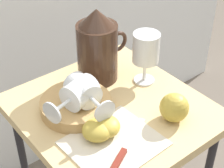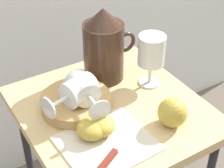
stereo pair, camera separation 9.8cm
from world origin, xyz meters
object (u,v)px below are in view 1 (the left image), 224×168
(apple_half_left, at_px, (105,126))
(wine_glass_upright, at_px, (146,50))
(table, at_px, (112,126))
(wine_glass_tipped_near, at_px, (79,94))
(pitcher, at_px, (98,51))
(knife, at_px, (123,153))
(apple_half_right, at_px, (97,130))
(apple_whole, at_px, (174,108))
(wine_glass_tipped_far, at_px, (84,91))
(basket_tray, at_px, (76,105))

(apple_half_left, bearing_deg, wine_glass_upright, 25.14)
(table, height_order, apple_half_left, apple_half_left)
(wine_glass_tipped_near, bearing_deg, pitcher, 37.63)
(knife, bearing_deg, wine_glass_upright, 38.30)
(table, relative_size, wine_glass_tipped_near, 4.25)
(apple_half_left, bearing_deg, wine_glass_tipped_near, 93.96)
(apple_half_left, distance_m, apple_half_right, 0.02)
(knife, bearing_deg, apple_whole, 5.57)
(table, height_order, knife, knife)
(apple_half_right, xyz_separation_m, apple_whole, (0.20, -0.07, 0.01))
(apple_half_right, bearing_deg, pitcher, 52.89)
(wine_glass_upright, relative_size, wine_glass_tipped_near, 1.02)
(knife, bearing_deg, apple_half_left, 81.26)
(wine_glass_tipped_far, bearing_deg, wine_glass_upright, 2.07)
(wine_glass_tipped_near, bearing_deg, apple_half_left, -86.04)
(table, bearing_deg, knife, -120.48)
(wine_glass_upright, bearing_deg, pitcher, 133.76)
(wine_glass_tipped_far, distance_m, apple_half_left, 0.11)
(wine_glass_tipped_near, height_order, wine_glass_tipped_far, wine_glass_tipped_near)
(pitcher, distance_m, wine_glass_tipped_near, 0.18)
(basket_tray, bearing_deg, table, -30.84)
(pitcher, height_order, apple_whole, pitcher)
(apple_half_right, bearing_deg, knife, -83.61)
(wine_glass_upright, bearing_deg, basket_tray, 177.13)
(apple_whole, bearing_deg, pitcher, 97.95)
(basket_tray, distance_m, wine_glass_tipped_far, 0.06)
(wine_glass_upright, distance_m, wine_glass_tipped_far, 0.23)
(basket_tray, height_order, knife, basket_tray)
(apple_half_left, xyz_separation_m, apple_half_right, (-0.02, 0.00, 0.00))
(basket_tray, distance_m, apple_half_left, 0.12)
(apple_half_left, bearing_deg, basket_tray, 92.40)
(apple_half_left, relative_size, apple_whole, 1.00)
(wine_glass_upright, xyz_separation_m, apple_half_right, (-0.26, -0.11, -0.08))
(wine_glass_upright, distance_m, apple_half_right, 0.29)
(wine_glass_upright, height_order, knife, wine_glass_upright)
(apple_half_right, height_order, apple_whole, apple_whole)
(apple_half_left, distance_m, apple_whole, 0.19)
(wine_glass_upright, distance_m, knife, 0.33)
(basket_tray, distance_m, wine_glass_tipped_near, 0.06)
(basket_tray, relative_size, apple_half_right, 2.51)
(basket_tray, height_order, apple_half_left, apple_half_left)
(pitcher, distance_m, apple_whole, 0.29)
(wine_glass_tipped_near, distance_m, apple_half_right, 0.11)
(wine_glass_tipped_far, bearing_deg, table, -23.18)
(table, height_order, pitcher, pitcher)
(apple_whole, bearing_deg, apple_half_right, 161.14)
(wine_glass_tipped_far, xyz_separation_m, knife, (-0.02, -0.19, -0.06))
(table, bearing_deg, apple_whole, -55.16)
(table, relative_size, wine_glass_upright, 4.17)
(wine_glass_tipped_near, bearing_deg, knife, -91.89)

